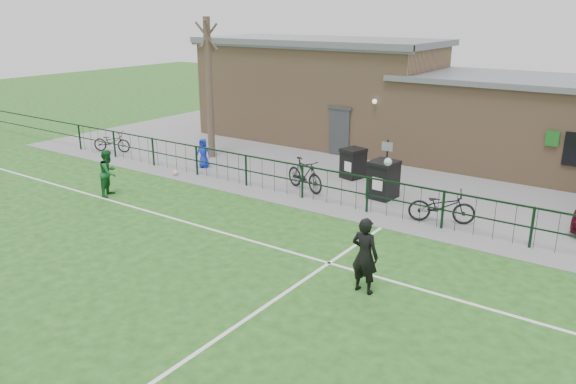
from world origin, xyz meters
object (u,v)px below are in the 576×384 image
Objects in this scene: wheelie_bin_right at (383,181)px; bicycle_a at (112,142)px; bare_tree at (209,89)px; sign_post at (386,168)px; bicycle_d at (305,175)px; outfield_player at (109,173)px; ball_ground at (175,173)px; wheelie_bin_left at (353,164)px; spectator_child at (203,153)px; bicycle_e at (442,206)px.

bicycle_a is (-13.17, -1.07, -0.14)m from wheelie_bin_right.
bare_tree reaches higher than sign_post.
bicycle_a is at bearing 109.90° from bicycle_d.
wheelie_bin_right is 0.63× the size of bicycle_d.
bare_tree is 6.51m from outfield_player.
bicycle_a is 5.34m from ball_ground.
wheelie_bin_left is 2.57m from wheelie_bin_right.
outfield_player is (-0.20, -4.56, 0.19)m from spectator_child.
ball_ground is (-10.48, -0.99, -0.43)m from bicycle_e.
outfield_player reaches higher than wheelie_bin_right.
spectator_child is 0.74× the size of outfield_player.
bicycle_e is 8.87× the size of ball_ground.
outfield_player is at bearing -145.50° from sign_post.
ball_ground is at bearing -162.82° from sign_post.
bare_tree is 9.14m from wheelie_bin_right.
ball_ground is at bearing 122.60° from bicycle_d.
wheelie_bin_left is at bearing 3.46° from bicycle_d.
sign_post reaches higher than wheelie_bin_left.
spectator_child is at bearing -144.42° from wheelie_bin_left.
bare_tree is 6.77m from bicycle_d.
spectator_child reaches higher than wheelie_bin_left.
sign_post is 2.91m from bicycle_d.
bicycle_e is at bearing 5.39° from ball_ground.
bicycle_e is at bearing -93.54° from outfield_player.
wheelie_bin_left is (6.74, 0.68, -2.44)m from bare_tree.
spectator_child is 4.57m from outfield_player.
spectator_child reaches higher than bicycle_e.
spectator_child reaches higher than ball_ground.
outfield_player is at bearing 89.05° from bicycle_e.
wheelie_bin_right is (2.04, -1.57, 0.08)m from wheelie_bin_left.
outfield_player is at bearing 147.81° from bicycle_d.
sign_post is at bearing 38.61° from bicycle_e.
outfield_player is (-10.57, -4.04, 0.28)m from bicycle_e.
outfield_player is at bearing -113.91° from spectator_child.
bicycle_a is at bearing 67.79° from bicycle_e.
outfield_player is (-8.00, -5.50, -0.20)m from sign_post.
outfield_player is (-5.35, -4.36, 0.21)m from bicycle_d.
sign_post is 1.22× the size of outfield_player.
bicycle_e is 1.64× the size of spectator_child.
spectator_child is 5.40× the size of ball_ground.
bicycle_a is at bearing 168.28° from ball_ground.
wheelie_bin_left is 0.54× the size of bicycle_e.
bicycle_a is 1.10× the size of outfield_player.
bare_tree reaches higher than spectator_child.
bare_tree reaches higher than bicycle_d.
spectator_child is 1.60m from ball_ground.
spectator_child is at bearing -27.01° from outfield_player.
wheelie_bin_right is 2.78m from bicycle_e.
bicycle_a is (-13.12, -1.36, -0.53)m from sign_post.
bicycle_a is (-4.39, -1.95, -2.51)m from bare_tree.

